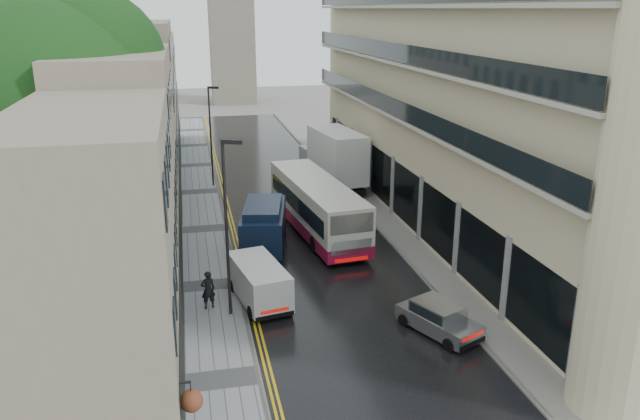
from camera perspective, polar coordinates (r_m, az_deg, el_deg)
name	(u,v)px	position (r m, az deg, el deg)	size (l,w,h in m)	color
road	(299,224)	(39.28, -1.94, -1.25)	(9.00, 85.00, 0.02)	black
left_sidewalk	(205,229)	(38.72, -10.49, -1.76)	(2.70, 85.00, 0.12)	gray
right_sidewalk	(381,217)	(40.52, 5.59, -0.64)	(1.80, 85.00, 0.12)	slate
old_shop_row	(137,128)	(39.73, -16.35, 7.20)	(4.50, 56.00, 12.00)	gray
modern_block	(469,111)	(39.31, 13.47, 8.80)	(8.00, 40.00, 14.00)	#C7B994
tree_near	(51,150)	(30.21, -23.41, 5.06)	(10.56, 10.56, 13.89)	black
tree_far	(96,118)	(42.92, -19.83, 7.93)	(9.24, 9.24, 12.46)	black
cream_bus	(314,226)	(34.04, -0.54, -1.47)	(2.64, 11.60, 3.16)	beige
white_lorry	(328,166)	(44.49, 0.70, 4.08)	(2.55, 8.50, 4.47)	silver
silver_hatchback	(450,335)	(25.47, 11.80, -11.14)	(1.59, 3.63, 1.36)	#A9A9AE
white_van	(251,299)	(27.28, -6.32, -8.11)	(1.84, 4.29, 1.94)	silver
navy_van	(242,237)	(33.11, -7.16, -2.47)	(2.24, 5.60, 2.86)	#0E1A33
pedestrian	(208,290)	(28.37, -10.20, -7.19)	(0.65, 0.42, 1.77)	black
lamp_post_near	(227,231)	(26.56, -8.54, -1.89)	(0.87, 0.19, 7.75)	black
lamp_post_far	(211,137)	(47.26, -9.96, 6.58)	(0.83, 0.18, 7.39)	black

